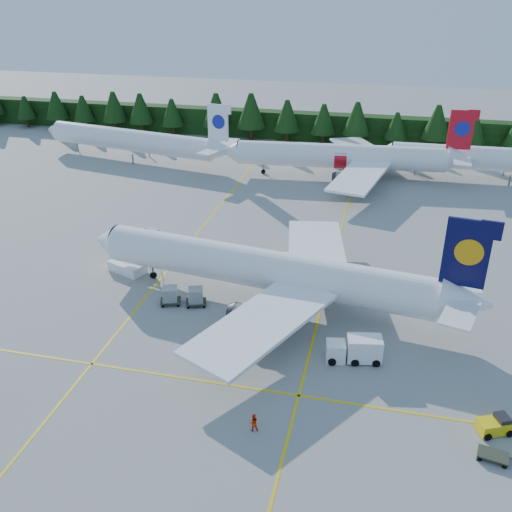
% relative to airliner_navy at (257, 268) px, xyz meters
% --- Properties ---
extents(ground, '(320.00, 320.00, 0.00)m').
position_rel_airliner_navy_xyz_m(ground, '(1.41, -9.60, -3.92)').
color(ground, '#969691').
rests_on(ground, ground).
extents(taxi_stripe_a, '(0.25, 120.00, 0.01)m').
position_rel_airliner_navy_xyz_m(taxi_stripe_a, '(-12.59, 10.40, -3.92)').
color(taxi_stripe_a, yellow).
rests_on(taxi_stripe_a, ground).
extents(taxi_stripe_b, '(0.25, 120.00, 0.01)m').
position_rel_airliner_navy_xyz_m(taxi_stripe_b, '(7.41, 10.40, -3.92)').
color(taxi_stripe_b, yellow).
rests_on(taxi_stripe_b, ground).
extents(taxi_stripe_cross, '(80.00, 0.25, 0.01)m').
position_rel_airliner_navy_xyz_m(taxi_stripe_cross, '(1.41, -15.60, -3.92)').
color(taxi_stripe_cross, yellow).
rests_on(taxi_stripe_cross, ground).
extents(treeline_hedge, '(220.00, 4.00, 6.00)m').
position_rel_airliner_navy_xyz_m(treeline_hedge, '(1.41, 72.40, -0.92)').
color(treeline_hedge, black).
rests_on(treeline_hedge, ground).
extents(airliner_navy, '(44.72, 36.56, 13.05)m').
position_rel_airliner_navy_xyz_m(airliner_navy, '(0.00, 0.00, 0.00)').
color(airliner_navy, white).
rests_on(airliner_navy, ground).
extents(airliner_red, '(44.13, 36.18, 12.83)m').
position_rel_airliner_navy_xyz_m(airliner_red, '(3.90, 46.71, -0.06)').
color(airliner_red, white).
rests_on(airliner_red, ground).
extents(airliner_far_left, '(42.88, 11.89, 12.59)m').
position_rel_airliner_navy_xyz_m(airliner_far_left, '(-38.64, 48.97, 0.02)').
color(airliner_far_left, white).
rests_on(airliner_far_left, ground).
extents(airliner_far_right, '(43.38, 5.32, 12.61)m').
position_rel_airliner_navy_xyz_m(airliner_far_right, '(30.92, 51.42, 0.03)').
color(airliner_far_right, white).
rests_on(airliner_far_right, ground).
extents(airstairs, '(5.45, 7.14, 4.22)m').
position_rel_airliner_navy_xyz_m(airstairs, '(-17.22, 3.19, -3.01)').
color(airstairs, white).
rests_on(airstairs, ground).
extents(service_truck, '(5.51, 2.83, 2.53)m').
position_rel_airliner_navy_xyz_m(service_truck, '(11.67, -9.20, -2.67)').
color(service_truck, silver).
rests_on(service_truck, ground).
extents(baggage_tug, '(3.07, 2.44, 1.45)m').
position_rel_airliner_navy_xyz_m(baggage_tug, '(23.59, -16.32, -3.21)').
color(baggage_tug, yellow).
rests_on(baggage_tug, ground).
extents(uld_pair, '(5.58, 2.79, 1.74)m').
position_rel_airliner_navy_xyz_m(uld_pair, '(-7.82, -3.15, -2.75)').
color(uld_pair, '#353A2A').
rests_on(uld_pair, ground).
extents(crew_a, '(0.59, 0.41, 1.58)m').
position_rel_airliner_navy_xyz_m(crew_a, '(-1.96, -7.62, -3.13)').
color(crew_a, red).
rests_on(crew_a, ground).
extents(crew_b, '(0.95, 0.84, 1.61)m').
position_rel_airliner_navy_xyz_m(crew_b, '(4.52, -20.64, -3.12)').
color(crew_b, '#FF3405').
rests_on(crew_b, ground).
extents(crew_c, '(0.64, 0.78, 1.63)m').
position_rel_airliner_navy_xyz_m(crew_c, '(0.21, -2.62, -3.11)').
color(crew_c, '#E94604').
rests_on(crew_c, ground).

